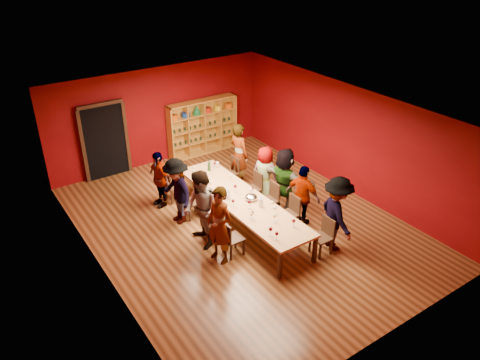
# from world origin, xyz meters

# --- Properties ---
(room_shell) EXTENTS (7.10, 9.10, 3.04)m
(room_shell) POSITION_xyz_m (0.00, 0.00, 1.50)
(room_shell) COLOR #4D2A14
(room_shell) RESTS_ON ground
(tasting_table) EXTENTS (1.10, 4.50, 0.75)m
(tasting_table) POSITION_xyz_m (0.00, 0.00, 0.70)
(tasting_table) COLOR tan
(tasting_table) RESTS_ON ground
(doorway) EXTENTS (1.40, 0.17, 2.30)m
(doorway) POSITION_xyz_m (-1.80, 4.43, 1.12)
(doorway) COLOR black
(doorway) RESTS_ON ground
(shelving_unit) EXTENTS (2.40, 0.40, 1.80)m
(shelving_unit) POSITION_xyz_m (1.40, 4.32, 0.98)
(shelving_unit) COLOR #B87C29
(shelving_unit) RESTS_ON ground
(chair_person_left_1) EXTENTS (0.42, 0.42, 0.89)m
(chair_person_left_1) POSITION_xyz_m (-0.91, -0.91, 0.50)
(chair_person_left_1) COLOR black
(chair_person_left_1) RESTS_ON ground
(person_left_1) EXTENTS (0.64, 0.77, 1.82)m
(person_left_1) POSITION_xyz_m (-1.18, -0.91, 0.91)
(person_left_1) COLOR beige
(person_left_1) RESTS_ON ground
(chair_person_left_2) EXTENTS (0.42, 0.42, 0.89)m
(chair_person_left_2) POSITION_xyz_m (-0.91, -0.20, 0.50)
(chair_person_left_2) COLOR black
(chair_person_left_2) RESTS_ON ground
(person_left_2) EXTENTS (0.64, 0.99, 1.89)m
(person_left_2) POSITION_xyz_m (-1.23, -0.20, 0.95)
(person_left_2) COLOR #131834
(person_left_2) RESTS_ON ground
(chair_person_left_3) EXTENTS (0.42, 0.42, 0.89)m
(chair_person_left_3) POSITION_xyz_m (-0.91, 1.01, 0.50)
(chair_person_left_3) COLOR black
(chair_person_left_3) RESTS_ON ground
(person_left_3) EXTENTS (0.50, 1.14, 1.74)m
(person_left_3) POSITION_xyz_m (-1.23, 1.01, 0.87)
(person_left_3) COLOR #141D38
(person_left_3) RESTS_ON ground
(chair_person_left_4) EXTENTS (0.42, 0.42, 0.89)m
(chair_person_left_4) POSITION_xyz_m (-0.91, 2.00, 0.50)
(chair_person_left_4) COLOR black
(chair_person_left_4) RESTS_ON ground
(person_left_4) EXTENTS (0.49, 0.94, 1.56)m
(person_left_4) POSITION_xyz_m (-1.24, 2.00, 0.78)
(person_left_4) COLOR #141C37
(person_left_4) RESTS_ON ground
(chair_person_right_0) EXTENTS (0.42, 0.42, 0.89)m
(chair_person_right_0) POSITION_xyz_m (0.91, -2.00, 0.50)
(chair_person_right_0) COLOR black
(chair_person_right_0) RESTS_ON ground
(person_right_0) EXTENTS (0.82, 1.27, 1.82)m
(person_right_0) POSITION_xyz_m (1.24, -2.00, 0.91)
(person_right_0) COLOR #131935
(person_right_0) RESTS_ON ground
(chair_person_right_1) EXTENTS (0.42, 0.42, 0.89)m
(chair_person_right_1) POSITION_xyz_m (0.91, -0.83, 0.50)
(chair_person_right_1) COLOR black
(chair_person_right_1) RESTS_ON ground
(person_right_1) EXTENTS (0.68, 1.02, 1.61)m
(person_right_1) POSITION_xyz_m (1.27, -0.83, 0.80)
(person_right_1) COLOR pink
(person_right_1) RESTS_ON ground
(chair_person_right_2) EXTENTS (0.42, 0.42, 0.89)m
(chair_person_right_2) POSITION_xyz_m (0.91, -0.03, 0.50)
(chair_person_right_2) COLOR black
(chair_person_right_2) RESTS_ON ground
(person_right_2) EXTENTS (0.85, 1.68, 1.74)m
(person_right_2) POSITION_xyz_m (1.33, -0.03, 0.87)
(person_right_2) COLOR #BE7F87
(person_right_2) RESTS_ON ground
(chair_person_right_3) EXTENTS (0.42, 0.42, 0.89)m
(chair_person_right_3) POSITION_xyz_m (0.91, 0.70, 0.50)
(chair_person_right_3) COLOR black
(chair_person_right_3) RESTS_ON ground
(person_right_3) EXTENTS (0.66, 0.85, 1.54)m
(person_right_3) POSITION_xyz_m (1.25, 0.70, 0.77)
(person_right_3) COLOR #557CB0
(person_right_3) RESTS_ON ground
(chair_person_right_4) EXTENTS (0.42, 0.42, 0.89)m
(chair_person_right_4) POSITION_xyz_m (0.91, 1.81, 0.50)
(chair_person_right_4) COLOR black
(chair_person_right_4) RESTS_ON ground
(person_right_4) EXTENTS (0.58, 0.74, 1.85)m
(person_right_4) POSITION_xyz_m (1.16, 1.81, 0.93)
(person_right_4) COLOR #C9878F
(person_right_4) RESTS_ON ground
(wine_glass_0) EXTENTS (0.08, 0.08, 0.19)m
(wine_glass_0) POSITION_xyz_m (0.36, -0.77, 0.89)
(wine_glass_0) COLOR silver
(wine_glass_0) RESTS_ON tasting_table
(wine_glass_1) EXTENTS (0.09, 0.09, 0.21)m
(wine_glass_1) POSITION_xyz_m (0.04, -1.28, 0.90)
(wine_glass_1) COLOR silver
(wine_glass_1) RESTS_ON tasting_table
(wine_glass_2) EXTENTS (0.08, 0.08, 0.21)m
(wine_glass_2) POSITION_xyz_m (-0.08, -0.47, 0.90)
(wine_glass_2) COLOR silver
(wine_glass_2) RESTS_ON tasting_table
(wine_glass_3) EXTENTS (0.08, 0.08, 0.19)m
(wine_glass_3) POSITION_xyz_m (-0.36, -0.20, 0.89)
(wine_glass_3) COLOR silver
(wine_glass_3) RESTS_ON tasting_table
(wine_glass_4) EXTENTS (0.08, 0.08, 0.21)m
(wine_glass_4) POSITION_xyz_m (0.28, -0.01, 0.90)
(wine_glass_4) COLOR silver
(wine_glass_4) RESTS_ON tasting_table
(wine_glass_5) EXTENTS (0.07, 0.07, 0.18)m
(wine_glass_5) POSITION_xyz_m (-0.37, 1.73, 0.88)
(wine_glass_5) COLOR silver
(wine_glass_5) RESTS_ON tasting_table
(wine_glass_6) EXTENTS (0.08, 0.08, 0.20)m
(wine_glass_6) POSITION_xyz_m (0.34, 0.02, 0.90)
(wine_glass_6) COLOR silver
(wine_glass_6) RESTS_ON tasting_table
(wine_glass_7) EXTENTS (0.08, 0.08, 0.20)m
(wine_glass_7) POSITION_xyz_m (-0.33, 0.10, 0.89)
(wine_glass_7) COLOR silver
(wine_glass_7) RESTS_ON tasting_table
(wine_glass_8) EXTENTS (0.07, 0.07, 0.18)m
(wine_glass_8) POSITION_xyz_m (-0.29, 1.08, 0.88)
(wine_glass_8) COLOR silver
(wine_glass_8) RESTS_ON tasting_table
(wine_glass_9) EXTENTS (0.07, 0.07, 0.18)m
(wine_glass_9) POSITION_xyz_m (0.34, 1.80, 0.88)
(wine_glass_9) COLOR silver
(wine_glass_9) RESTS_ON tasting_table
(wine_glass_10) EXTENTS (0.09, 0.09, 0.21)m
(wine_glass_10) POSITION_xyz_m (-0.35, -1.65, 0.90)
(wine_glass_10) COLOR silver
(wine_glass_10) RESTS_ON tasting_table
(wine_glass_11) EXTENTS (0.08, 0.08, 0.21)m
(wine_glass_11) POSITION_xyz_m (0.28, 0.90, 0.90)
(wine_glass_11) COLOR silver
(wine_glass_11) RESTS_ON tasting_table
(wine_glass_12) EXTENTS (0.07, 0.07, 0.18)m
(wine_glass_12) POSITION_xyz_m (-0.33, -0.91, 0.88)
(wine_glass_12) COLOR silver
(wine_glass_12) RESTS_ON tasting_table
(wine_glass_13) EXTENTS (0.08, 0.08, 0.19)m
(wine_glass_13) POSITION_xyz_m (-0.34, -1.84, 0.89)
(wine_glass_13) COLOR silver
(wine_glass_13) RESTS_ON tasting_table
(wine_glass_14) EXTENTS (0.09, 0.09, 0.22)m
(wine_glass_14) POSITION_xyz_m (0.38, 1.71, 0.91)
(wine_glass_14) COLOR silver
(wine_glass_14) RESTS_ON tasting_table
(wine_glass_15) EXTENTS (0.08, 0.08, 0.20)m
(wine_glass_15) POSITION_xyz_m (0.07, 0.37, 0.89)
(wine_glass_15) COLOR silver
(wine_glass_15) RESTS_ON tasting_table
(wine_glass_16) EXTENTS (0.07, 0.07, 0.18)m
(wine_glass_16) POSITION_xyz_m (-0.18, 1.35, 0.88)
(wine_glass_16) COLOR silver
(wine_glass_16) RESTS_ON tasting_table
(wine_glass_17) EXTENTS (0.08, 0.08, 0.19)m
(wine_glass_17) POSITION_xyz_m (0.28, -0.99, 0.89)
(wine_glass_17) COLOR silver
(wine_glass_17) RESTS_ON tasting_table
(wine_glass_18) EXTENTS (0.08, 0.08, 0.19)m
(wine_glass_18) POSITION_xyz_m (-0.35, 0.87, 0.89)
(wine_glass_18) COLOR silver
(wine_glass_18) RESTS_ON tasting_table
(wine_glass_19) EXTENTS (0.08, 0.08, 0.19)m
(wine_glass_19) POSITION_xyz_m (-0.27, 1.87, 0.89)
(wine_glass_19) COLOR silver
(wine_glass_19) RESTS_ON tasting_table
(wine_glass_20) EXTENTS (0.07, 0.07, 0.18)m
(wine_glass_20) POSITION_xyz_m (-0.28, -0.87, 0.88)
(wine_glass_20) COLOR silver
(wine_glass_20) RESTS_ON tasting_table
(wine_glass_21) EXTENTS (0.08, 0.08, 0.21)m
(wine_glass_21) POSITION_xyz_m (0.26, -1.67, 0.90)
(wine_glass_21) COLOR silver
(wine_glass_21) RESTS_ON tasting_table
(spittoon_bowl) EXTENTS (0.31, 0.31, 0.17)m
(spittoon_bowl) POSITION_xyz_m (0.16, -0.19, 0.82)
(spittoon_bowl) COLOR silver
(spittoon_bowl) RESTS_ON tasting_table
(carafe_a) EXTENTS (0.12, 0.12, 0.27)m
(carafe_a) POSITION_xyz_m (-0.26, 0.18, 0.87)
(carafe_a) COLOR silver
(carafe_a) RESTS_ON tasting_table
(carafe_b) EXTENTS (0.14, 0.14, 0.27)m
(carafe_b) POSITION_xyz_m (0.18, -0.58, 0.87)
(carafe_b) COLOR silver
(carafe_b) RESTS_ON tasting_table
(wine_bottle) EXTENTS (0.09, 0.09, 0.33)m
(wine_bottle) POSITION_xyz_m (0.12, 1.72, 0.88)
(wine_bottle) COLOR #123418
(wine_bottle) RESTS_ON tasting_table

